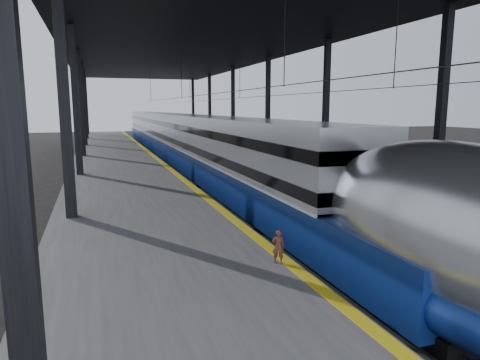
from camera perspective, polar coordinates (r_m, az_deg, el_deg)
name	(u,v)px	position (r m, az deg, el deg)	size (l,w,h in m)	color
ground	(290,278)	(12.23, 6.67, -12.84)	(160.00, 160.00, 0.00)	black
platform	(118,169)	(30.50, -15.90, 1.39)	(6.00, 80.00, 1.00)	#4C4C4F
yellow_strip	(159,160)	(30.70, -10.72, 2.59)	(0.30, 80.00, 0.01)	yellow
rails	(230,170)	(31.95, -1.40, 1.35)	(6.52, 80.00, 0.16)	slate
canopy	(193,43)	(31.27, -6.25, 17.73)	(18.00, 75.00, 9.47)	black
tgv_train	(185,142)	(35.11, -7.35, 5.07)	(2.89, 65.20, 4.14)	#AFB1B6
second_train	(211,134)	(46.66, -3.93, 6.12)	(2.65, 56.05, 3.65)	navy
child	(278,247)	(10.29, 5.12, -8.84)	(0.30, 0.19, 0.81)	#53291B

